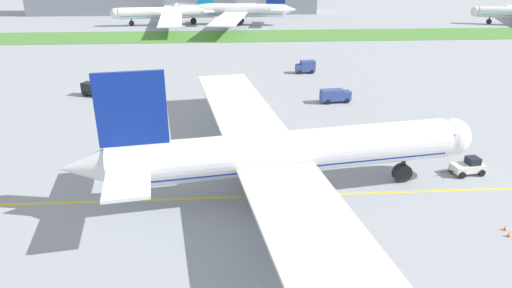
# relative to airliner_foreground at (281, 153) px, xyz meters

# --- Properties ---
(ground_plane) EXTENTS (600.00, 600.00, 0.00)m
(ground_plane) POSITION_rel_airliner_foreground_xyz_m (2.46, 0.95, -5.32)
(ground_plane) COLOR #9399A0
(ground_plane) RESTS_ON ground
(apron_taxi_line) EXTENTS (280.00, 0.36, 0.01)m
(apron_taxi_line) POSITION_rel_airliner_foreground_xyz_m (2.46, -0.42, -5.32)
(apron_taxi_line) COLOR yellow
(apron_taxi_line) RESTS_ON ground
(grass_median_strip) EXTENTS (320.00, 24.00, 0.10)m
(grass_median_strip) POSITION_rel_airliner_foreground_xyz_m (2.46, 110.71, -5.27)
(grass_median_strip) COLOR #4C8438
(grass_median_strip) RESTS_ON ground
(airliner_foreground) EXTENTS (47.89, 76.60, 15.68)m
(airliner_foreground) POSITION_rel_airliner_foreground_xyz_m (0.00, 0.00, 0.00)
(airliner_foreground) COLOR white
(airliner_foreground) RESTS_ON ground
(pushback_tug) EXTENTS (5.98, 2.94, 2.27)m
(pushback_tug) POSITION_rel_airliner_foreground_xyz_m (24.86, 3.86, -4.29)
(pushback_tug) COLOR white
(pushback_tug) RESTS_ON ground
(ground_crew_wingwalker_port) EXTENTS (0.42, 0.53, 1.67)m
(ground_crew_wingwalker_port) POSITION_rel_airliner_foreground_xyz_m (-4.02, 4.45, -4.31)
(ground_crew_wingwalker_port) COLOR black
(ground_crew_wingwalker_port) RESTS_ON ground
(traffic_cone_near_nose) EXTENTS (0.36, 0.36, 0.58)m
(traffic_cone_near_nose) POSITION_rel_airliner_foreground_xyz_m (22.09, -10.12, -5.04)
(traffic_cone_near_nose) COLOR #F2590C
(traffic_cone_near_nose) RESTS_ON ground
(traffic_cone_port_wing) EXTENTS (0.36, 0.36, 0.58)m
(traffic_cone_port_wing) POSITION_rel_airliner_foreground_xyz_m (22.37, -8.99, -5.04)
(traffic_cone_port_wing) COLOR #F2590C
(traffic_cone_port_wing) RESTS_ON ground
(service_truck_baggage_loader) EXTENTS (4.81, 3.69, 2.63)m
(service_truck_baggage_loader) POSITION_rel_airliner_foreground_xyz_m (-32.79, 42.34, -3.89)
(service_truck_baggage_loader) COLOR black
(service_truck_baggage_loader) RESTS_ON ground
(service_truck_fuel_bowser) EXTENTS (4.67, 2.64, 2.96)m
(service_truck_fuel_bowser) POSITION_rel_airliner_foreground_xyz_m (12.67, 58.04, -3.75)
(service_truck_fuel_bowser) COLOR #33478C
(service_truck_fuel_bowser) RESTS_ON ground
(service_truck_catering_van) EXTENTS (5.93, 2.85, 2.54)m
(service_truck_catering_van) POSITION_rel_airliner_foreground_xyz_m (14.50, 34.95, -3.92)
(service_truck_catering_van) COLOR #33478C
(service_truck_catering_van) RESTS_ON ground
(parked_airliner_far_left) EXTENTS (43.97, 70.29, 13.93)m
(parked_airliner_far_left) POSITION_rel_airliner_foreground_xyz_m (-28.32, 137.71, -0.60)
(parked_airliner_far_left) COLOR white
(parked_airliner_far_left) RESTS_ON ground
(parked_airliner_far_centre) EXTENTS (49.57, 79.39, 16.14)m
(parked_airliner_far_centre) POSITION_rel_airliner_foreground_xyz_m (-2.85, 137.69, 0.15)
(parked_airliner_far_centre) COLOR white
(parked_airliner_far_centre) RESTS_ON ground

